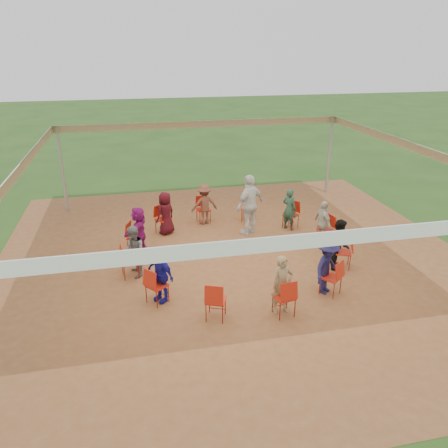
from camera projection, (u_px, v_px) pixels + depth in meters
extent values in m
plane|color=#254916|center=(235.00, 259.00, 12.20)|extent=(80.00, 80.00, 0.00)
plane|color=brown|center=(235.00, 259.00, 12.20)|extent=(13.00, 13.00, 0.00)
cylinder|color=#B2B2B7|center=(62.00, 170.00, 15.16)|extent=(0.12, 0.12, 3.00)
cylinder|color=#B2B2B7|center=(329.00, 156.00, 17.12)|extent=(0.12, 0.12, 3.00)
plane|color=white|center=(236.00, 153.00, 11.05)|extent=(10.30, 10.30, 0.00)
cube|color=white|center=(319.00, 240.00, 6.45)|extent=(10.30, 0.03, 0.24)
cube|color=white|center=(202.00, 124.00, 15.75)|extent=(10.30, 0.03, 0.24)
cube|color=white|center=(20.00, 169.00, 10.09)|extent=(0.03, 10.30, 0.24)
cube|color=white|center=(416.00, 148.00, 12.11)|extent=(0.03, 10.30, 0.24)
imported|color=black|center=(339.00, 244.00, 11.50)|extent=(0.60, 0.76, 1.36)
imported|color=#BAB8A5|center=(323.00, 223.00, 12.82)|extent=(0.51, 0.85, 1.36)
imported|color=#234534|center=(289.00, 209.00, 13.91)|extent=(0.56, 0.59, 1.36)
imported|color=brown|center=(204.00, 204.00, 14.34)|extent=(0.93, 0.55, 1.36)
imported|color=#390A10|center=(166.00, 213.00, 13.58)|extent=(0.75, 0.70, 1.36)
imported|color=#88136A|center=(139.00, 230.00, 12.37)|extent=(0.91, 1.35, 1.36)
imported|color=slate|center=(134.00, 252.00, 11.05)|extent=(0.47, 0.71, 1.36)
imported|color=#1C1A92|center=(160.00, 274.00, 9.97)|extent=(0.81, 0.88, 1.36)
imported|color=#8D7552|center=(282.00, 285.00, 9.53)|extent=(0.54, 0.39, 1.36)
imported|color=#1C1945|center=(327.00, 267.00, 10.30)|extent=(0.96, 0.88, 1.36)
imported|color=silver|center=(250.00, 205.00, 13.50)|extent=(1.25, 1.09, 1.91)
torus|color=black|center=(224.00, 252.00, 12.54)|extent=(0.42, 0.42, 0.03)
torus|color=black|center=(226.00, 253.00, 12.51)|extent=(0.34, 0.34, 0.03)
cube|color=#B7B7BC|center=(330.00, 247.00, 11.58)|extent=(0.33, 0.39, 0.02)
cube|color=#B7B7BC|center=(335.00, 243.00, 11.52)|extent=(0.19, 0.33, 0.21)
cube|color=#CCE0FF|center=(335.00, 243.00, 11.52)|extent=(0.16, 0.29, 0.18)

